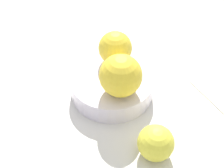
% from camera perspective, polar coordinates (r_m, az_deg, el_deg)
% --- Properties ---
extents(ground_plane, '(1.10, 1.10, 0.02)m').
position_cam_1_polar(ground_plane, '(0.64, 0.00, -2.32)').
color(ground_plane, silver).
extents(fruit_bowl, '(0.18, 0.18, 0.04)m').
position_cam_1_polar(fruit_bowl, '(0.62, 0.00, -0.37)').
color(fruit_bowl, silver).
rests_on(fruit_bowl, ground_plane).
extents(orange_in_bowl_0, '(0.08, 0.08, 0.08)m').
position_cam_1_polar(orange_in_bowl_0, '(0.54, 1.75, 1.69)').
color(orange_in_bowl_0, yellow).
rests_on(orange_in_bowl_0, fruit_bowl).
extents(orange_in_bowl_1, '(0.07, 0.07, 0.07)m').
position_cam_1_polar(orange_in_bowl_1, '(0.62, 0.64, 7.23)').
color(orange_in_bowl_1, yellow).
rests_on(orange_in_bowl_1, fruit_bowl).
extents(orange_loose_0, '(0.07, 0.07, 0.07)m').
position_cam_1_polar(orange_loose_0, '(0.51, 8.77, -11.58)').
color(orange_loose_0, yellow).
rests_on(orange_loose_0, ground_plane).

